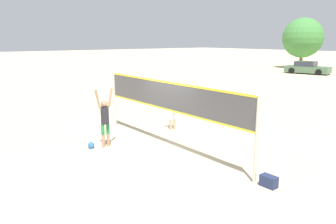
{
  "coord_description": "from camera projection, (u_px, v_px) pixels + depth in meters",
  "views": [
    {
      "loc": [
        8.56,
        -6.79,
        3.71
      ],
      "look_at": [
        0.0,
        0.0,
        1.28
      ],
      "focal_mm": 35.0,
      "sensor_mm": 36.0,
      "label": 1
    }
  ],
  "objects": [
    {
      "name": "ground_plane",
      "position": [
        168.0,
        148.0,
        11.47
      ],
      "size": [
        200.0,
        200.0,
        0.0
      ],
      "primitive_type": "plane",
      "color": "beige"
    },
    {
      "name": "volleyball_net",
      "position": [
        168.0,
        100.0,
        11.1
      ],
      "size": [
        7.42,
        0.09,
        2.33
      ],
      "color": "beige",
      "rests_on": "ground_plane"
    },
    {
      "name": "player_spiker",
      "position": [
        105.0,
        117.0,
        11.32
      ],
      "size": [
        0.28,
        0.7,
        2.07
      ],
      "rotation": [
        0.0,
        0.0,
        1.57
      ],
      "color": "tan",
      "rests_on": "ground_plane"
    },
    {
      "name": "player_blocker",
      "position": [
        173.0,
        105.0,
        13.49
      ],
      "size": [
        0.28,
        0.69,
        2.02
      ],
      "rotation": [
        0.0,
        0.0,
        -1.57
      ],
      "color": "tan",
      "rests_on": "ground_plane"
    },
    {
      "name": "volleyball",
      "position": [
        91.0,
        145.0,
        11.37
      ],
      "size": [
        0.23,
        0.23,
        0.23
      ],
      "color": "blue",
      "rests_on": "ground_plane"
    },
    {
      "name": "gear_bag",
      "position": [
        269.0,
        181.0,
        8.4
      ],
      "size": [
        0.43,
        0.25,
        0.3
      ],
      "color": "navy",
      "rests_on": "ground_plane"
    },
    {
      "name": "parked_car_mid",
      "position": [
        307.0,
        68.0,
        35.87
      ],
      "size": [
        4.82,
        2.69,
        1.36
      ],
      "rotation": [
        0.0,
        0.0,
        0.2
      ],
      "color": "#4C6B4C",
      "rests_on": "ground_plane"
    },
    {
      "name": "tree_left_cluster",
      "position": [
        303.0,
        38.0,
        41.88
      ],
      "size": [
        5.06,
        5.06,
        6.43
      ],
      "color": "brown",
      "rests_on": "ground_plane"
    }
  ]
}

